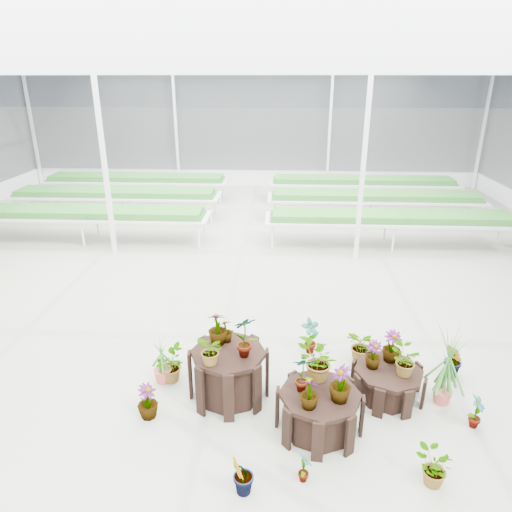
{
  "coord_description": "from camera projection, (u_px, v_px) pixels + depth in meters",
  "views": [
    {
      "loc": [
        1.1,
        -6.5,
        4.2
      ],
      "look_at": [
        0.72,
        0.79,
        1.3
      ],
      "focal_mm": 32.0,
      "sensor_mm": 36.0,
      "label": 1
    }
  ],
  "objects": [
    {
      "name": "plinth_low",
      "position": [
        387.0,
        383.0,
        6.33
      ],
      "size": [
        1.24,
        1.24,
        0.44
      ],
      "primitive_type": "cylinder",
      "rotation": [
        0.0,
        0.0,
        0.35
      ],
      "color": "black",
      "rests_on": "ground"
    },
    {
      "name": "steel_frame",
      "position": [
        205.0,
        215.0,
        6.8
      ],
      "size": [
        18.0,
        24.0,
        4.5
      ],
      "primitive_type": null,
      "color": "silver",
      "rests_on": "ground"
    },
    {
      "name": "greenhouse_shell",
      "position": [
        205.0,
        215.0,
        6.8
      ],
      "size": [
        18.0,
        24.0,
        4.5
      ],
      "primitive_type": null,
      "color": "white",
      "rests_on": "ground"
    },
    {
      "name": "plinth_tall",
      "position": [
        229.0,
        374.0,
        6.3
      ],
      "size": [
        1.16,
        1.16,
        0.72
      ],
      "primitive_type": "cylinder",
      "rotation": [
        0.0,
        0.0,
        0.1
      ],
      "color": "black",
      "rests_on": "ground"
    },
    {
      "name": "plinth_mid",
      "position": [
        319.0,
        411.0,
        5.71
      ],
      "size": [
        1.16,
        1.16,
        0.55
      ],
      "primitive_type": "cylinder",
      "rotation": [
        0.0,
        0.0,
        -0.1
      ],
      "color": "black",
      "rests_on": "ground"
    },
    {
      "name": "nursery_plants",
      "position": [
        314.0,
        365.0,
        6.18
      ],
      "size": [
        4.61,
        3.09,
        1.34
      ],
      "color": "#2D6D26",
      "rests_on": "ground"
    },
    {
      "name": "nursery_benches",
      "position": [
        244.0,
        206.0,
        14.16
      ],
      "size": [
        16.0,
        7.0,
        0.84
      ],
      "primitive_type": null,
      "color": "silver",
      "rests_on": "ground"
    },
    {
      "name": "ground_plane",
      "position": [
        210.0,
        344.0,
        7.63
      ],
      "size": [
        24.0,
        24.0,
        0.0
      ],
      "primitive_type": "plane",
      "color": "gray",
      "rests_on": "ground"
    }
  ]
}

